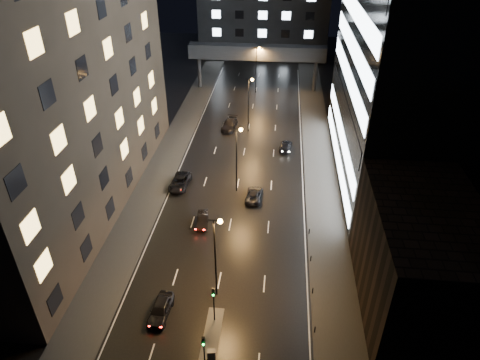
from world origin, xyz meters
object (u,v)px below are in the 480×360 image
Objects in this scene: car_away_b at (203,220)px; car_toward_b at (286,146)px; car_away_d at (230,124)px; car_away_a at (161,309)px; car_away_c at (180,182)px; utility_cabinet at (211,355)px; car_toward_a at (254,195)px.

car_toward_b is (10.58, 21.73, 0.01)m from car_away_b.
car_away_d is (0.03, 29.06, 0.17)m from car_away_b.
car_away_a reaches higher than car_toward_b.
car_away_c is at bearing 47.83° from car_toward_b.
utility_cabinet reaches higher than car_toward_b.
utility_cabinet reaches higher than car_toward_a.
utility_cabinet is (4.27, -48.85, -0.03)m from car_away_d.
car_away_a reaches higher than car_toward_a.
car_away_a is 0.81× the size of car_away_d.
car_away_b is 0.70× the size of car_away_d.
car_away_a is at bearing -78.76° from car_away_c.
car_away_d is at bearing 84.18° from utility_cabinet.
car_away_b is at bearing -84.53° from car_away_d.
car_away_b is 0.84× the size of car_toward_a.
car_toward_a is (6.27, 6.48, 0.00)m from car_away_b.
car_away_a is 23.86m from car_away_c.
car_away_c is 0.96× the size of car_away_d.
car_away_a is at bearing 73.03° from car_toward_a.
car_toward_b is (15.48, 13.18, -0.09)m from car_away_c.
utility_cabinet is at bearing 88.81° from car_toward_b.
car_away_d is 49.04m from utility_cabinet.
car_away_d reaches higher than car_away_b.
car_away_b is 0.72× the size of car_away_c.
car_away_c is at bearing -97.97° from car_away_d.
car_away_c is 4.24× the size of utility_cabinet.
car_away_a is 22.97m from car_toward_a.
car_away_c is (-3.26, 23.64, -0.03)m from car_away_a.
car_away_b is 24.17m from car_toward_b.
car_away_d reaches higher than car_away_a.
car_away_b is at bearing 91.43° from utility_cabinet.
car_toward_b is at bearing -102.65° from car_toward_a.
car_away_d is at bearing 82.98° from car_away_b.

